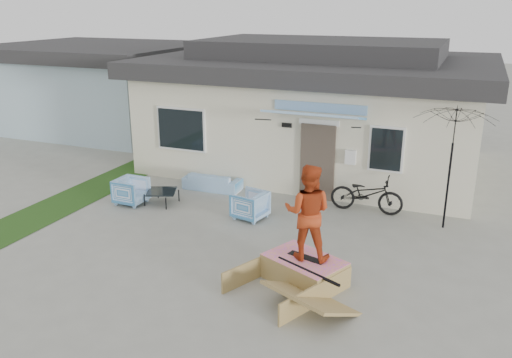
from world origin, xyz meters
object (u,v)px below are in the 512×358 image
at_px(coffee_table, 162,197).
at_px(patio_umbrella, 451,158).
at_px(armchair_right, 250,204).
at_px(bicycle, 367,190).
at_px(armchair_left, 131,190).
at_px(skate_ramp, 304,270).
at_px(skateboard, 306,257).
at_px(loveseat, 212,178).
at_px(skater, 308,211).

bearing_deg(coffee_table, patio_umbrella, 9.56).
xyz_separation_m(armchair_right, bicycle, (2.60, 1.54, 0.21)).
xyz_separation_m(armchair_left, patio_umbrella, (7.89, 1.50, 1.36)).
bearing_deg(skate_ramp, bicycle, 108.85).
bearing_deg(skateboard, loveseat, 150.67).
bearing_deg(bicycle, armchair_left, 105.69).
relative_size(loveseat, skate_ramp, 0.86).
bearing_deg(armchair_right, loveseat, -119.56).
distance_m(bicycle, skater, 4.17).
xyz_separation_m(coffee_table, skater, (4.85, -2.55, 1.28)).
relative_size(armchair_left, skate_ramp, 0.40).
distance_m(armchair_right, skate_ramp, 3.40).
xyz_separation_m(armchair_left, armchair_right, (3.35, 0.26, -0.00)).
bearing_deg(skateboard, skate_ramp, -98.33).
relative_size(loveseat, skateboard, 2.19).
height_order(bicycle, skate_ramp, bicycle).
bearing_deg(patio_umbrella, armchair_right, -164.75).
xyz_separation_m(loveseat, armchair_left, (-1.49, -1.87, 0.06)).
xyz_separation_m(patio_umbrella, skate_ramp, (-2.31, -3.80, -1.50)).
bearing_deg(bicycle, armchair_right, 119.49).
distance_m(loveseat, skater, 5.94).
bearing_deg(loveseat, skater, 133.52).
height_order(bicycle, patio_umbrella, patio_umbrella).
bearing_deg(armchair_left, patio_umbrella, -78.41).
xyz_separation_m(armchair_left, coffee_table, (0.75, 0.30, -0.21)).
height_order(loveseat, skater, skater).
relative_size(coffee_table, skate_ramp, 0.38).
bearing_deg(coffee_table, armchair_right, -0.80).
distance_m(armchair_left, skater, 6.13).
xyz_separation_m(loveseat, skate_ramp, (4.10, -4.17, -0.08)).
xyz_separation_m(coffee_table, patio_umbrella, (7.13, 1.20, 1.57)).
xyz_separation_m(armchair_right, patio_umbrella, (4.54, 1.24, 1.36)).
relative_size(patio_umbrella, skateboard, 2.87).
relative_size(bicycle, skateboard, 2.43).
distance_m(armchair_right, coffee_table, 2.60).
bearing_deg(patio_umbrella, skateboard, -121.36).
relative_size(armchair_left, coffee_table, 1.06).
height_order(loveseat, patio_umbrella, patio_umbrella).
distance_m(coffee_table, skateboard, 5.49).
bearing_deg(loveseat, skate_ramp, 133.07).
xyz_separation_m(coffee_table, bicycle, (5.20, 1.51, 0.41)).
relative_size(armchair_right, bicycle, 0.42).
bearing_deg(armchair_left, armchair_right, -84.70).
distance_m(coffee_table, skate_ramp, 5.48).
bearing_deg(armchair_left, bicycle, -72.30).
bearing_deg(skate_ramp, skater, 90.00).
bearing_deg(skater, armchair_left, -29.79).
bearing_deg(bicycle, loveseat, 88.00).
bearing_deg(loveseat, armchair_right, 137.80).
distance_m(coffee_table, skater, 5.62).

